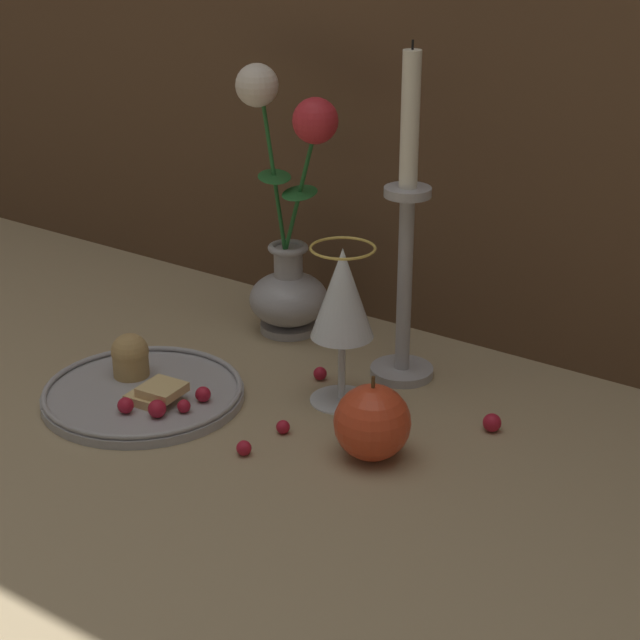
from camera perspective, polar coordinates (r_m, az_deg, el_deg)
name	(u,v)px	position (r m, az deg, el deg)	size (l,w,h in m)	color
ground_plane	(281,394)	(1.19, -2.11, -3.96)	(2.40, 2.40, 0.00)	#9E8966
vase	(288,246)	(1.31, -1.70, 3.97)	(0.13, 0.10, 0.33)	#A3A3A8
plate_with_pastries	(142,388)	(1.20, -9.45, -3.62)	(0.22, 0.22, 0.06)	#A3A3A8
wine_glass	(342,300)	(1.13, 1.20, 1.09)	(0.07, 0.07, 0.18)	silver
candlestick	(406,250)	(1.18, 4.60, 3.73)	(0.07, 0.07, 0.38)	#A3A3A8
apple_beside_vase	(372,422)	(1.06, 2.80, -5.48)	(0.08, 0.08, 0.09)	#D14223
berry_near_plate	(244,448)	(1.08, -4.08, -6.83)	(0.02, 0.02, 0.02)	#AD192D
berry_front_center	(320,373)	(1.22, 0.00, -2.87)	(0.02, 0.02, 0.02)	#AD192D
berry_by_glass_stem	(492,423)	(1.13, 9.16, -5.43)	(0.02, 0.02, 0.02)	#AD192D
berry_under_candlestick	(283,427)	(1.11, -1.99, -5.73)	(0.01, 0.01, 0.01)	#AD192D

